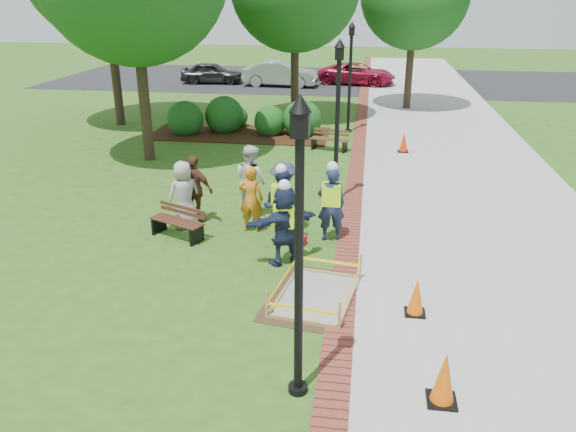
# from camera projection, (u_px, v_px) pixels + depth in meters

# --- Properties ---
(ground) EXTENTS (100.00, 100.00, 0.00)m
(ground) POSITION_uv_depth(u_px,v_px,m) (254.00, 284.00, 11.00)
(ground) COLOR #285116
(ground) RESTS_ON ground
(sidewalk) EXTENTS (6.00, 60.00, 0.02)m
(sidewalk) POSITION_uv_depth(u_px,v_px,m) (452.00, 155.00, 19.51)
(sidewalk) COLOR #9E9E99
(sidewalk) RESTS_ON ground
(brick_edging) EXTENTS (0.50, 60.00, 0.03)m
(brick_edging) POSITION_uv_depth(u_px,v_px,m) (358.00, 152.00, 19.94)
(brick_edging) COLOR maroon
(brick_edging) RESTS_ON ground
(mulch_bed) EXTENTS (7.00, 3.00, 0.05)m
(mulch_bed) POSITION_uv_depth(u_px,v_px,m) (240.00, 134.00, 22.40)
(mulch_bed) COLOR #381E0F
(mulch_bed) RESTS_ON ground
(parking_lot) EXTENTS (36.00, 12.00, 0.01)m
(parking_lot) POSITION_uv_depth(u_px,v_px,m) (338.00, 80.00, 35.77)
(parking_lot) COLOR black
(parking_lot) RESTS_ON ground
(wet_concrete_pad) EXTENTS (2.05, 2.54, 0.55)m
(wet_concrete_pad) POSITION_uv_depth(u_px,v_px,m) (316.00, 286.00, 10.46)
(wet_concrete_pad) COLOR #47331E
(wet_concrete_pad) RESTS_ON ground
(bench_near) EXTENTS (1.41, 0.94, 0.73)m
(bench_near) POSITION_uv_depth(u_px,v_px,m) (178.00, 228.00, 13.00)
(bench_near) COLOR #4C291A
(bench_near) RESTS_ON ground
(bench_far) EXTENTS (1.42, 0.79, 0.73)m
(bench_far) POSITION_uv_depth(u_px,v_px,m) (329.00, 144.00, 20.10)
(bench_far) COLOR brown
(bench_far) RESTS_ON ground
(cone_front) EXTENTS (0.42, 0.42, 0.82)m
(cone_front) POSITION_uv_depth(u_px,v_px,m) (444.00, 379.00, 7.72)
(cone_front) COLOR black
(cone_front) RESTS_ON ground
(cone_back) EXTENTS (0.36, 0.36, 0.72)m
(cone_back) POSITION_uv_depth(u_px,v_px,m) (416.00, 297.00, 9.87)
(cone_back) COLOR black
(cone_back) RESTS_ON ground
(cone_far) EXTENTS (0.37, 0.37, 0.73)m
(cone_far) POSITION_uv_depth(u_px,v_px,m) (404.00, 143.00, 19.80)
(cone_far) COLOR black
(cone_far) RESTS_ON ground
(toolbox) EXTENTS (0.47, 0.34, 0.21)m
(toolbox) POSITION_uv_depth(u_px,v_px,m) (297.00, 240.00, 12.72)
(toolbox) COLOR #B90E28
(toolbox) RESTS_ON ground
(lamp_near) EXTENTS (0.28, 0.28, 4.26)m
(lamp_near) POSITION_uv_depth(u_px,v_px,m) (299.00, 234.00, 7.15)
(lamp_near) COLOR black
(lamp_near) RESTS_ON ground
(lamp_mid) EXTENTS (0.28, 0.28, 4.26)m
(lamp_mid) POSITION_uv_depth(u_px,v_px,m) (338.00, 110.00, 14.49)
(lamp_mid) COLOR black
(lamp_mid) RESTS_ON ground
(lamp_far) EXTENTS (0.28, 0.28, 4.26)m
(lamp_far) POSITION_uv_depth(u_px,v_px,m) (350.00, 69.00, 21.83)
(lamp_far) COLOR black
(lamp_far) RESTS_ON ground
(shrub_a) EXTENTS (1.44, 1.44, 1.44)m
(shrub_a) POSITION_uv_depth(u_px,v_px,m) (186.00, 134.00, 22.41)
(shrub_a) COLOR #154C16
(shrub_a) RESTS_ON ground
(shrub_b) EXTENTS (1.55, 1.55, 1.55)m
(shrub_b) POSITION_uv_depth(u_px,v_px,m) (225.00, 132.00, 22.84)
(shrub_b) COLOR #154C16
(shrub_b) RESTS_ON ground
(shrub_c) EXTENTS (1.25, 1.25, 1.25)m
(shrub_c) POSITION_uv_depth(u_px,v_px,m) (270.00, 135.00, 22.33)
(shrub_c) COLOR #154C16
(shrub_c) RESTS_ON ground
(shrub_d) EXTENTS (1.52, 1.52, 1.52)m
(shrub_d) POSITION_uv_depth(u_px,v_px,m) (302.00, 136.00, 22.19)
(shrub_d) COLOR #154C16
(shrub_d) RESTS_ON ground
(shrub_e) EXTENTS (0.97, 0.97, 0.97)m
(shrub_e) POSITION_uv_depth(u_px,v_px,m) (237.00, 127.00, 23.66)
(shrub_e) COLOR #154C16
(shrub_e) RESTS_ON ground
(casual_person_a) EXTENTS (0.62, 0.59, 1.64)m
(casual_person_a) POSITION_uv_depth(u_px,v_px,m) (184.00, 195.00, 13.39)
(casual_person_a) COLOR #9D9D9D
(casual_person_a) RESTS_ON ground
(casual_person_b) EXTENTS (0.55, 0.38, 1.62)m
(casual_person_b) POSITION_uv_depth(u_px,v_px,m) (251.00, 199.00, 13.17)
(casual_person_b) COLOR orange
(casual_person_b) RESTS_ON ground
(casual_person_c) EXTENTS (0.70, 0.66, 1.85)m
(casual_person_c) POSITION_uv_depth(u_px,v_px,m) (251.00, 181.00, 14.00)
(casual_person_c) COLOR silver
(casual_person_c) RESTS_ON ground
(casual_person_d) EXTENTS (0.62, 0.50, 1.69)m
(casual_person_d) POSITION_uv_depth(u_px,v_px,m) (195.00, 189.00, 13.68)
(casual_person_d) COLOR #573222
(casual_person_d) RESTS_ON ground
(casual_person_e) EXTENTS (0.66, 0.61, 1.73)m
(casual_person_e) POSITION_uv_depth(u_px,v_px,m) (284.00, 198.00, 13.06)
(casual_person_e) COLOR #2D324E
(casual_person_e) RESTS_ON ground
(hivis_worker_a) EXTENTS (0.65, 0.59, 1.85)m
(hivis_worker_a) POSITION_uv_depth(u_px,v_px,m) (284.00, 223.00, 11.55)
(hivis_worker_a) COLOR #1D1F4C
(hivis_worker_a) RESTS_ON ground
(hivis_worker_b) EXTENTS (0.61, 0.46, 1.88)m
(hivis_worker_b) POSITION_uv_depth(u_px,v_px,m) (331.00, 202.00, 12.64)
(hivis_worker_b) COLOR #192041
(hivis_worker_b) RESTS_ON ground
(hivis_worker_c) EXTENTS (0.64, 0.54, 1.84)m
(hivis_worker_c) POSITION_uv_depth(u_px,v_px,m) (281.00, 203.00, 12.61)
(hivis_worker_c) COLOR #181C3F
(hivis_worker_c) RESTS_ON ground
(parked_car_a) EXTENTS (2.23, 4.41, 1.39)m
(parked_car_a) POSITION_uv_depth(u_px,v_px,m) (212.00, 83.00, 34.55)
(parked_car_a) COLOR #242426
(parked_car_a) RESTS_ON ground
(parked_car_b) EXTENTS (2.35, 4.92, 1.57)m
(parked_car_b) POSITION_uv_depth(u_px,v_px,m) (280.00, 86.00, 33.51)
(parked_car_b) COLOR #98989C
(parked_car_b) RESTS_ON ground
(parked_car_c) EXTENTS (2.72, 4.54, 1.38)m
(parked_car_c) POSITION_uv_depth(u_px,v_px,m) (357.00, 84.00, 34.20)
(parked_car_c) COLOR maroon
(parked_car_c) RESTS_ON ground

